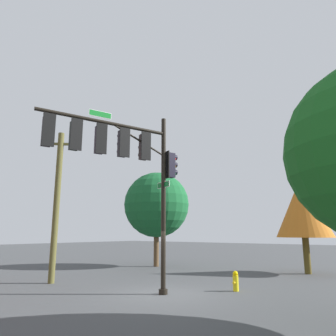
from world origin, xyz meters
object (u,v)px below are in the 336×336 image
Objects in this scene: fire_hydrant at (236,281)px; tree_mid at (303,207)px; signal_pole_assembly at (123,156)px; tree_near at (157,205)px; utility_pole at (57,203)px.

tree_mid is at bearing 173.77° from fire_hydrant.
signal_pole_assembly is 1.26× the size of tree_mid.
tree_mid is at bearing 103.44° from tree_near.
fire_hydrant is at bearing 114.25° from utility_pole.
fire_hydrant is at bearing -6.23° from tree_mid.
utility_pole is 9.60m from fire_hydrant.
tree_near is 10.29m from tree_mid.
tree_near is (-9.82, -6.46, -0.97)m from signal_pole_assembly.
fire_hydrant is 0.12× the size of tree_near.
utility_pole reaches higher than fire_hydrant.
fire_hydrant is at bearing 148.04° from signal_pole_assembly.
signal_pole_assembly is 7.17m from fire_hydrant.
utility_pole is 9.28m from tree_near.
tree_mid reaches higher than fire_hydrant.
signal_pole_assembly is 5.71m from utility_pole.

